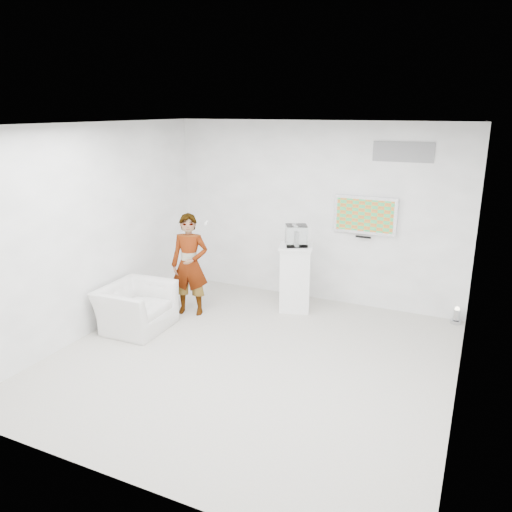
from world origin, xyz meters
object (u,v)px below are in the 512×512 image
at_px(tv, 365,215).
at_px(pedestal, 295,278).
at_px(person, 190,265).
at_px(floor_uplight, 456,316).
at_px(armchair, 136,307).

bearing_deg(tv, pedestal, -148.65).
xyz_separation_m(person, floor_uplight, (3.92, 1.34, -0.68)).
bearing_deg(tv, armchair, -141.30).
xyz_separation_m(person, armchair, (-0.43, -0.84, -0.48)).
bearing_deg(tv, person, -149.26).
bearing_deg(person, pedestal, 14.69).
distance_m(person, armchair, 1.06).
xyz_separation_m(tv, armchair, (-2.84, -2.27, -1.22)).
relative_size(tv, person, 0.62).
height_order(person, pedestal, person).
bearing_deg(person, floor_uplight, 3.28).
relative_size(armchair, pedestal, 0.95).
bearing_deg(floor_uplight, armchair, -153.32).
xyz_separation_m(tv, person, (-2.40, -1.43, -0.74)).
bearing_deg(pedestal, tv, 31.35).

